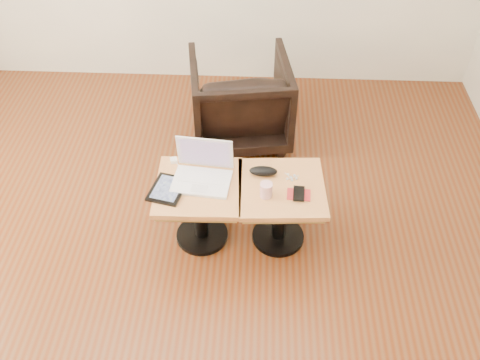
{
  "coord_description": "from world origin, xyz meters",
  "views": [
    {
      "loc": [
        0.5,
        -1.8,
        2.56
      ],
      "look_at": [
        0.4,
        0.39,
        0.5
      ],
      "focal_mm": 40.0,
      "sensor_mm": 36.0,
      "label": 1
    }
  ],
  "objects_px": {
    "side_table_right": "(281,200)",
    "laptop": "(203,172)",
    "striped_cup": "(266,190)",
    "armchair": "(240,100)",
    "side_table_left": "(200,199)"
  },
  "relations": [
    {
      "from": "side_table_right",
      "to": "laptop",
      "type": "xyz_separation_m",
      "value": [
        -0.46,
        0.05,
        0.16
      ]
    },
    {
      "from": "side_table_right",
      "to": "striped_cup",
      "type": "relative_size",
      "value": 5.77
    },
    {
      "from": "side_table_right",
      "to": "armchair",
      "type": "height_order",
      "value": "armchair"
    },
    {
      "from": "laptop",
      "to": "armchair",
      "type": "bearing_deg",
      "value": 86.25
    },
    {
      "from": "side_table_left",
      "to": "armchair",
      "type": "xyz_separation_m",
      "value": [
        0.19,
        1.03,
        -0.01
      ]
    },
    {
      "from": "side_table_right",
      "to": "armchair",
      "type": "relative_size",
      "value": 0.73
    },
    {
      "from": "side_table_left",
      "to": "striped_cup",
      "type": "bearing_deg",
      "value": -11.18
    },
    {
      "from": "side_table_left",
      "to": "striped_cup",
      "type": "relative_size",
      "value": 5.6
    },
    {
      "from": "laptop",
      "to": "striped_cup",
      "type": "distance_m",
      "value": 0.39
    },
    {
      "from": "side_table_left",
      "to": "side_table_right",
      "type": "xyz_separation_m",
      "value": [
        0.48,
        0.01,
        0.0
      ]
    },
    {
      "from": "laptop",
      "to": "armchair",
      "type": "xyz_separation_m",
      "value": [
        0.17,
        0.97,
        -0.17
      ]
    },
    {
      "from": "side_table_left",
      "to": "armchair",
      "type": "bearing_deg",
      "value": 78.35
    },
    {
      "from": "striped_cup",
      "to": "armchair",
      "type": "relative_size",
      "value": 0.13
    },
    {
      "from": "striped_cup",
      "to": "side_table_left",
      "type": "bearing_deg",
      "value": 170.03
    },
    {
      "from": "laptop",
      "to": "side_table_left",
      "type": "bearing_deg",
      "value": -102.66
    }
  ]
}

